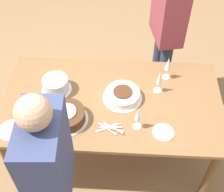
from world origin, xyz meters
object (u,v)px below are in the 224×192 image
at_px(wine_glass_extra, 159,79).
at_px(wine_glass_near, 138,116).
at_px(person_watching, 168,17).
at_px(person_cutting, 51,172).
at_px(cake_center_white, 123,95).
at_px(cake_back_decorated, 56,85).
at_px(cake_front_chocolate, 66,116).
at_px(wine_glass_far, 168,65).

bearing_deg(wine_glass_extra, wine_glass_near, -114.03).
relative_size(wine_glass_extra, person_watching, 0.12).
relative_size(wine_glass_near, person_cutting, 0.13).
height_order(cake_center_white, person_watching, person_watching).
bearing_deg(person_cutting, cake_back_decorated, 6.35).
height_order(cake_front_chocolate, person_cutting, person_cutting).
xyz_separation_m(cake_front_chocolate, wine_glass_near, (0.52, -0.04, 0.09)).
xyz_separation_m(wine_glass_extra, person_cutting, (-0.68, -0.89, 0.09)).
bearing_deg(wine_glass_far, cake_front_chocolate, -147.15).
xyz_separation_m(cake_center_white, wine_glass_extra, (0.28, 0.10, 0.09)).
relative_size(cake_center_white, wine_glass_far, 1.46).
bearing_deg(cake_center_white, person_cutting, -116.55).
distance_m(cake_front_chocolate, person_watching, 1.26).
bearing_deg(wine_glass_near, person_cutting, -134.80).
height_order(cake_front_chocolate, wine_glass_extra, wine_glass_extra).
bearing_deg(wine_glass_far, person_watching, 88.51).
height_order(wine_glass_near, person_watching, person_watching).
relative_size(wine_glass_near, person_watching, 0.12).
distance_m(cake_center_white, wine_glass_near, 0.31).
xyz_separation_m(wine_glass_near, wine_glass_extra, (0.17, 0.37, -0.00)).
bearing_deg(cake_front_chocolate, cake_center_white, 30.34).
relative_size(wine_glass_far, wine_glass_extra, 1.04).
distance_m(cake_front_chocolate, wine_glass_extra, 0.77).
relative_size(cake_center_white, cake_back_decorated, 1.28).
xyz_separation_m(cake_center_white, person_watching, (0.37, 0.72, 0.25)).
xyz_separation_m(wine_glass_far, person_watching, (0.01, 0.46, 0.14)).
bearing_deg(cake_front_chocolate, wine_glass_extra, 25.96).
distance_m(wine_glass_far, person_cutting, 1.30).
height_order(wine_glass_near, wine_glass_extra, wine_glass_extra).
bearing_deg(cake_front_chocolate, person_watching, 50.81).
bearing_deg(person_cutting, wine_glass_near, -48.01).
relative_size(wine_glass_extra, person_cutting, 0.13).
bearing_deg(cake_back_decorated, wine_glass_extra, 2.56).
xyz_separation_m(cake_center_white, cake_back_decorated, (-0.54, 0.06, 0.02)).
relative_size(cake_front_chocolate, wine_glass_near, 1.60).
bearing_deg(cake_center_white, wine_glass_far, 35.53).
xyz_separation_m(wine_glass_far, person_cutting, (-0.76, -1.05, 0.08)).
bearing_deg(wine_glass_extra, wine_glass_far, 64.07).
height_order(cake_center_white, person_cutting, person_cutting).
height_order(wine_glass_far, person_cutting, person_cutting).
bearing_deg(cake_front_chocolate, cake_back_decorated, 113.57).
xyz_separation_m(cake_center_white, wine_glass_near, (0.12, -0.28, 0.10)).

